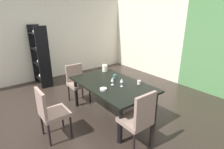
# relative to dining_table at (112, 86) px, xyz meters

# --- Properties ---
(ground_plane) EXTENTS (5.93, 6.24, 0.02)m
(ground_plane) POSITION_rel_dining_table_xyz_m (-0.24, -0.31, -0.66)
(ground_plane) COLOR #2E241F
(back_panel_interior) EXTENTS (3.09, 0.10, 2.56)m
(back_panel_interior) POSITION_rel_dining_table_xyz_m (-1.66, 2.76, 0.63)
(back_panel_interior) COLOR silver
(back_panel_interior) RESTS_ON ground_plane
(left_interior_panel) EXTENTS (0.10, 6.24, 2.56)m
(left_interior_panel) POSITION_rel_dining_table_xyz_m (-3.16, -0.31, 0.63)
(left_interior_panel) COLOR white
(left_interior_panel) RESTS_ON ground_plane
(dining_table) EXTENTS (1.79, 1.08, 0.73)m
(dining_table) POSITION_rel_dining_table_xyz_m (0.00, 0.00, 0.00)
(dining_table) COLOR black
(dining_table) RESTS_ON ground_plane
(chair_left_near) EXTENTS (0.44, 0.44, 0.91)m
(chair_left_near) POSITION_rel_dining_table_xyz_m (-1.04, -0.28, -0.13)
(chair_left_near) COLOR gray
(chair_left_near) RESTS_ON ground_plane
(chair_right_near) EXTENTS (0.44, 0.44, 1.00)m
(chair_right_near) POSITION_rel_dining_table_xyz_m (1.04, -0.28, -0.10)
(chair_right_near) COLOR gray
(chair_right_near) RESTS_ON ground_plane
(chair_head_near) EXTENTS (0.44, 0.44, 0.94)m
(chair_head_near) POSITION_rel_dining_table_xyz_m (-0.04, -1.29, -0.12)
(chair_head_near) COLOR gray
(chair_head_near) RESTS_ON ground_plane
(display_shelf) EXTENTS (0.76, 0.33, 1.77)m
(display_shelf) POSITION_rel_dining_table_xyz_m (-2.68, -0.62, 0.23)
(display_shelf) COLOR black
(display_shelf) RESTS_ON ground_plane
(wine_glass_rear) EXTENTS (0.07, 0.07, 0.16)m
(wine_glass_rear) POSITION_rel_dining_table_xyz_m (0.07, -0.05, 0.19)
(wine_glass_rear) COLOR silver
(wine_glass_rear) RESTS_ON dining_table
(wine_glass_near_window) EXTENTS (0.07, 0.07, 0.16)m
(wine_glass_near_window) POSITION_rel_dining_table_xyz_m (0.25, 0.04, 0.19)
(wine_glass_near_window) COLOR silver
(wine_glass_near_window) RESTS_ON dining_table
(serving_bowl_corner) EXTENTS (0.13, 0.13, 0.04)m
(serving_bowl_corner) POSITION_rel_dining_table_xyz_m (0.18, -0.34, 0.09)
(serving_bowl_corner) COLOR white
(serving_bowl_corner) RESTS_ON dining_table
(cup_right) EXTENTS (0.07, 0.07, 0.09)m
(cup_right) POSITION_rel_dining_table_xyz_m (-0.18, 0.22, 0.12)
(cup_right) COLOR #3A6C66
(cup_right) RESTS_ON dining_table
(cup_center) EXTENTS (0.07, 0.07, 0.08)m
(cup_center) POSITION_rel_dining_table_xyz_m (0.38, 0.39, 0.11)
(cup_center) COLOR silver
(cup_center) RESTS_ON dining_table
(pitcher_east) EXTENTS (0.14, 0.13, 0.17)m
(pitcher_east) POSITION_rel_dining_table_xyz_m (-0.72, 0.33, 0.16)
(pitcher_east) COLOR #EDE6D0
(pitcher_east) RESTS_ON dining_table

